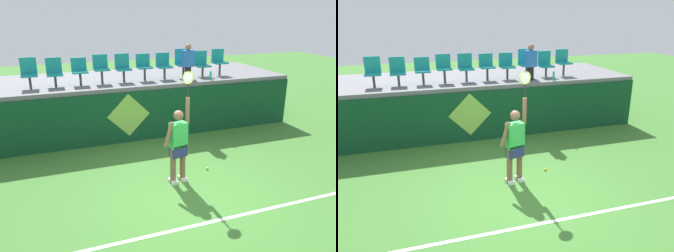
{
  "view_description": "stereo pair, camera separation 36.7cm",
  "coord_description": "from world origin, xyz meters",
  "views": [
    {
      "loc": [
        -2.61,
        -5.86,
        3.73
      ],
      "look_at": [
        -0.0,
        1.19,
        1.13
      ],
      "focal_mm": 36.18,
      "sensor_mm": 36.0,
      "label": 1
    },
    {
      "loc": [
        -2.27,
        -5.98,
        3.73
      ],
      "look_at": [
        -0.0,
        1.19,
        1.13
      ],
      "focal_mm": 36.18,
      "sensor_mm": 36.0,
      "label": 2
    }
  ],
  "objects": [
    {
      "name": "court_back_wall",
      "position": [
        0.0,
        3.41,
        0.76
      ],
      "size": [
        10.18,
        0.2,
        1.51
      ],
      "primitive_type": "cube",
      "color": "#0F4223",
      "rests_on": "ground_plane"
    },
    {
      "name": "tennis_ball",
      "position": [
        0.9,
        0.86,
        0.03
      ],
      "size": [
        0.07,
        0.07,
        0.07
      ],
      "primitive_type": "sphere",
      "color": "#D1E533",
      "rests_on": "ground_plane"
    },
    {
      "name": "spectator_0",
      "position": [
        1.63,
        3.8,
        2.21
      ],
      "size": [
        0.34,
        0.2,
        1.11
      ],
      "color": "black",
      "rests_on": "spectator_platform"
    },
    {
      "name": "stadium_chair_8",
      "position": [
        2.31,
        4.24,
        2.07
      ],
      "size": [
        0.44,
        0.42,
        0.82
      ],
      "color": "#38383D",
      "rests_on": "spectator_platform"
    },
    {
      "name": "water_bottle",
      "position": [
        2.3,
        3.56,
        1.77
      ],
      "size": [
        0.07,
        0.07,
        0.27
      ],
      "primitive_type": "cylinder",
      "color": "#26B272",
      "rests_on": "spectator_platform"
    },
    {
      "name": "stadium_chair_9",
      "position": [
        2.95,
        4.24,
        2.12
      ],
      "size": [
        0.44,
        0.42,
        0.85
      ],
      "color": "#38383D",
      "rests_on": "spectator_platform"
    },
    {
      "name": "stadium_chair_1",
      "position": [
        -2.32,
        4.24,
        2.07
      ],
      "size": [
        0.44,
        0.42,
        0.81
      ],
      "color": "#38383D",
      "rests_on": "spectator_platform"
    },
    {
      "name": "stadium_chair_6",
      "position": [
        0.98,
        4.24,
        2.09
      ],
      "size": [
        0.44,
        0.42,
        0.81
      ],
      "color": "#38383D",
      "rests_on": "spectator_platform"
    },
    {
      "name": "court_baseline_stripe",
      "position": [
        0.0,
        -1.13,
        0.0
      ],
      "size": [
        9.16,
        0.08,
        0.01
      ],
      "primitive_type": "cube",
      "color": "white",
      "rests_on": "ground_plane"
    },
    {
      "name": "stadium_chair_4",
      "position": [
        -0.33,
        4.24,
        2.1
      ],
      "size": [
        0.44,
        0.42,
        0.84
      ],
      "color": "#38383D",
      "rests_on": "spectator_platform"
    },
    {
      "name": "stadium_chair_5",
      "position": [
        0.33,
        4.23,
        2.1
      ],
      "size": [
        0.44,
        0.42,
        0.81
      ],
      "color": "#38383D",
      "rests_on": "spectator_platform"
    },
    {
      "name": "ground_plane",
      "position": [
        0.0,
        0.0,
        0.0
      ],
      "size": [
        40.0,
        40.0,
        0.0
      ],
      "primitive_type": "plane",
      "color": "#3D752D"
    },
    {
      "name": "stadium_chair_7",
      "position": [
        1.63,
        4.24,
        2.14
      ],
      "size": [
        0.44,
        0.42,
        0.91
      ],
      "color": "#38383D",
      "rests_on": "spectator_platform"
    },
    {
      "name": "spectator_platform",
      "position": [
        0.0,
        4.96,
        1.57
      ],
      "size": [
        10.18,
        3.18,
        0.12
      ],
      "primitive_type": "cube",
      "color": "slate",
      "rests_on": "court_back_wall"
    },
    {
      "name": "tennis_player",
      "position": [
        0.0,
        0.55,
        0.95
      ],
      "size": [
        0.74,
        0.34,
        2.51
      ],
      "color": "white",
      "rests_on": "ground_plane"
    },
    {
      "name": "stadium_chair_3",
      "position": [
        -0.99,
        4.24,
        2.12
      ],
      "size": [
        0.44,
        0.42,
        0.84
      ],
      "color": "#38383D",
      "rests_on": "spectator_platform"
    },
    {
      "name": "stadium_chair_2",
      "position": [
        -1.62,
        4.23,
        2.07
      ],
      "size": [
        0.44,
        0.42,
        0.78
      ],
      "color": "#38383D",
      "rests_on": "spectator_platform"
    },
    {
      "name": "wall_signage_mount",
      "position": [
        -0.43,
        3.31,
        0.0
      ],
      "size": [
        1.27,
        0.01,
        1.47
      ],
      "color": "#0F4223",
      "rests_on": "ground_plane"
    },
    {
      "name": "stadium_chair_0",
      "position": [
        -2.99,
        4.24,
        2.09
      ],
      "size": [
        0.44,
        0.42,
        0.85
      ],
      "color": "#38383D",
      "rests_on": "spectator_platform"
    }
  ]
}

